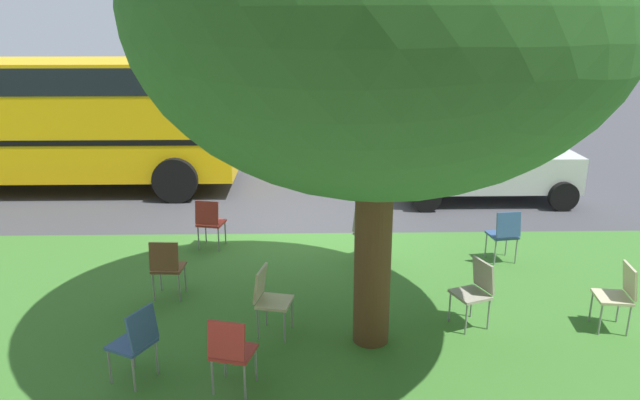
# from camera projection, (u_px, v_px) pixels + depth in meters

# --- Properties ---
(ground) EXTENTS (80.00, 80.00, 0.00)m
(ground) POSITION_uv_depth(u_px,v_px,m) (301.00, 230.00, 11.17)
(ground) COLOR #424247
(grass_verge) EXTENTS (48.00, 6.00, 0.01)m
(grass_verge) POSITION_uv_depth(u_px,v_px,m) (299.00, 311.00, 8.11)
(grass_verge) COLOR #3D752D
(grass_verge) RESTS_ON ground
(street_tree) EXTENTS (5.30, 5.30, 5.87)m
(street_tree) POSITION_uv_depth(u_px,v_px,m) (380.00, 10.00, 6.25)
(street_tree) COLOR brown
(street_tree) RESTS_ON ground
(chair_0) EXTENTS (0.56, 0.56, 0.88)m
(chair_0) POSITION_uv_depth(u_px,v_px,m) (136.00, 339.00, 6.43)
(chair_0) COLOR #335184
(chair_0) RESTS_ON ground
(chair_1) EXTENTS (0.47, 0.47, 0.88)m
(chair_1) POSITION_uv_depth(u_px,v_px,m) (619.00, 292.00, 7.51)
(chair_1) COLOR beige
(chair_1) RESTS_ON ground
(chair_2) EXTENTS (0.59, 0.58, 0.88)m
(chair_2) POSITION_uv_depth(u_px,v_px,m) (367.00, 231.00, 9.63)
(chair_2) COLOR #ADA393
(chair_2) RESTS_ON ground
(chair_3) EXTENTS (0.50, 0.50, 0.88)m
(chair_3) POSITION_uv_depth(u_px,v_px,m) (269.00, 296.00, 7.41)
(chair_3) COLOR beige
(chair_3) RESTS_ON ground
(chair_4) EXTENTS (0.44, 0.44, 0.88)m
(chair_4) POSITION_uv_depth(u_px,v_px,m) (167.00, 264.00, 8.33)
(chair_4) COLOR brown
(chair_4) RESTS_ON ground
(chair_5) EXTENTS (0.47, 0.48, 0.88)m
(chair_5) POSITION_uv_depth(u_px,v_px,m) (505.00, 232.00, 9.57)
(chair_5) COLOR #335184
(chair_5) RESTS_ON ground
(chair_6) EXTENTS (0.49, 0.50, 0.88)m
(chair_6) POSITION_uv_depth(u_px,v_px,m) (210.00, 220.00, 10.13)
(chair_6) COLOR #B7332D
(chair_6) RESTS_ON ground
(chair_7) EXTENTS (0.51, 0.51, 0.88)m
(chair_7) POSITION_uv_depth(u_px,v_px,m) (231.00, 349.00, 6.23)
(chair_7) COLOR #B7332D
(chair_7) RESTS_ON ground
(chair_8) EXTENTS (0.54, 0.54, 0.88)m
(chair_8) POSITION_uv_depth(u_px,v_px,m) (475.00, 288.00, 7.62)
(chair_8) COLOR #ADA393
(chair_8) RESTS_ON ground
(parked_car) EXTENTS (3.70, 1.92, 1.65)m
(parked_car) POSITION_uv_depth(u_px,v_px,m) (487.00, 161.00, 12.83)
(parked_car) COLOR silver
(parked_car) RESTS_ON ground
(school_bus) EXTENTS (10.40, 2.80, 2.88)m
(school_bus) POSITION_uv_depth(u_px,v_px,m) (4.00, 111.00, 13.43)
(school_bus) COLOR yellow
(school_bus) RESTS_ON ground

